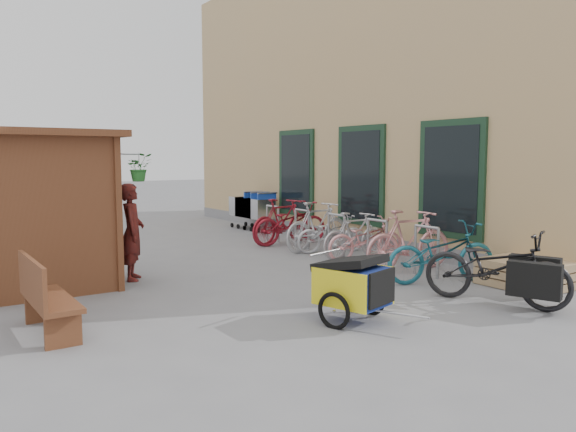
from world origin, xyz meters
TOP-DOWN VIEW (x-y plane):
  - ground at (0.00, 0.00)m, footprint 80.00×80.00m
  - building at (6.49, 4.50)m, footprint 6.07×13.00m
  - kiosk at (-3.28, 2.47)m, footprint 2.49×1.65m
  - bike_rack at (2.30, 2.40)m, footprint 0.05×5.35m
  - pallet_stack at (3.00, -1.40)m, footprint 1.00×1.20m
  - bench at (-3.67, 0.25)m, footprint 0.43×1.41m
  - shopping_carts at (3.00, 6.97)m, footprint 0.60×1.66m
  - child_trailer at (-0.43, -1.29)m, footprint 0.94×1.47m
  - cargo_bike at (1.71, -1.81)m, footprint 1.32×2.08m
  - person_kiosk at (-1.89, 2.51)m, footprint 0.58×0.68m
  - bike_0 at (2.12, -0.47)m, footprint 1.97×1.24m
  - bike_1 at (2.43, 0.52)m, footprint 1.87×0.77m
  - bike_2 at (2.44, 1.67)m, footprint 1.70×0.90m
  - bike_3 at (2.41, 1.97)m, footprint 1.56×0.46m
  - bike_4 at (2.47, 2.78)m, footprint 1.61×0.95m
  - bike_5 at (2.34, 3.09)m, footprint 1.82×0.70m
  - bike_6 at (2.38, 4.16)m, footprint 1.92×0.77m
  - bike_7 at (2.25, 4.31)m, footprint 1.82×0.74m

SIDE VIEW (x-z plane):
  - ground at x=0.00m, z-range 0.00..0.00m
  - pallet_stack at x=3.00m, z-range 0.01..0.41m
  - bike_4 at x=2.47m, z-range 0.00..0.80m
  - bike_2 at x=2.44m, z-range 0.00..0.85m
  - bench at x=-3.67m, z-range 0.01..0.90m
  - bike_3 at x=2.41m, z-range 0.00..0.93m
  - child_trailer at x=-0.43m, z-range 0.05..0.90m
  - bike_0 at x=2.12m, z-range 0.00..0.98m
  - bike_6 at x=2.38m, z-range 0.00..0.99m
  - cargo_bike at x=1.71m, z-range 0.00..1.03m
  - bike_rack at x=2.30m, z-range 0.08..0.95m
  - bike_7 at x=2.25m, z-range 0.00..1.06m
  - bike_5 at x=2.34m, z-range 0.00..1.07m
  - bike_1 at x=2.43m, z-range 0.00..1.09m
  - shopping_carts at x=3.00m, z-range 0.09..1.16m
  - person_kiosk at x=-1.89m, z-range 0.00..1.58m
  - kiosk at x=-3.28m, z-range 0.35..2.75m
  - building at x=6.49m, z-range -0.01..6.99m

